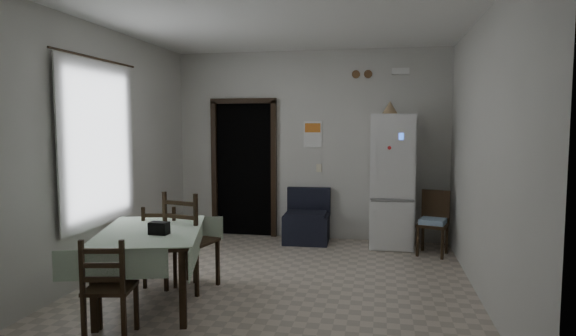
% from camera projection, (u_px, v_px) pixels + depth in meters
% --- Properties ---
extents(ground, '(4.50, 4.50, 0.00)m').
position_uv_depth(ground, '(279.00, 283.00, 5.37)').
color(ground, '#B9AA97').
rests_on(ground, ground).
extents(ceiling, '(4.20, 4.50, 0.02)m').
position_uv_depth(ceiling, '(279.00, 18.00, 5.11)').
color(ceiling, white).
rests_on(ceiling, ground).
extents(wall_back, '(4.20, 0.02, 2.90)m').
position_uv_depth(wall_back, '(310.00, 145.00, 7.44)').
color(wall_back, beige).
rests_on(wall_back, ground).
extents(wall_front, '(4.20, 0.02, 2.90)m').
position_uv_depth(wall_front, '(205.00, 174.00, 3.04)').
color(wall_front, beige).
rests_on(wall_front, ground).
extents(wall_left, '(0.02, 4.50, 2.90)m').
position_uv_depth(wall_left, '(104.00, 152.00, 5.64)').
color(wall_left, beige).
rests_on(wall_left, ground).
extents(wall_right, '(0.02, 4.50, 2.90)m').
position_uv_depth(wall_right, '(483.00, 156.00, 4.84)').
color(wall_right, beige).
rests_on(wall_right, ground).
extents(doorway, '(1.06, 0.52, 2.22)m').
position_uv_depth(doorway, '(248.00, 168.00, 7.87)').
color(doorway, black).
rests_on(doorway, ground).
extents(window_recess, '(0.10, 1.20, 1.60)m').
position_uv_depth(window_recess, '(90.00, 144.00, 5.45)').
color(window_recess, silver).
rests_on(window_recess, ground).
extents(curtain, '(0.02, 1.45, 1.85)m').
position_uv_depth(curtain, '(99.00, 144.00, 5.42)').
color(curtain, beige).
rests_on(curtain, ground).
extents(curtain_rod, '(0.02, 1.60, 0.02)m').
position_uv_depth(curtain_rod, '(97.00, 58.00, 5.34)').
color(curtain_rod, black).
rests_on(curtain_rod, ground).
extents(calendar, '(0.28, 0.02, 0.40)m').
position_uv_depth(calendar, '(313.00, 134.00, 7.40)').
color(calendar, white).
rests_on(calendar, ground).
extents(calendar_image, '(0.24, 0.01, 0.14)m').
position_uv_depth(calendar_image, '(313.00, 128.00, 7.39)').
color(calendar_image, orange).
rests_on(calendar_image, ground).
extents(light_switch, '(0.08, 0.02, 0.12)m').
position_uv_depth(light_switch, '(319.00, 168.00, 7.43)').
color(light_switch, beige).
rests_on(light_switch, ground).
extents(vent_left, '(0.12, 0.03, 0.12)m').
position_uv_depth(vent_left, '(356.00, 74.00, 7.20)').
color(vent_left, brown).
rests_on(vent_left, ground).
extents(vent_right, '(0.12, 0.03, 0.12)m').
position_uv_depth(vent_right, '(368.00, 74.00, 7.16)').
color(vent_right, brown).
rests_on(vent_right, ground).
extents(emergency_light, '(0.25, 0.07, 0.09)m').
position_uv_depth(emergency_light, '(401.00, 71.00, 7.05)').
color(emergency_light, white).
rests_on(emergency_light, ground).
extents(fridge, '(0.63, 0.63, 1.92)m').
position_uv_depth(fridge, '(392.00, 181.00, 6.93)').
color(fridge, silver).
rests_on(fridge, ground).
extents(tan_cone, '(0.25, 0.25, 0.18)m').
position_uv_depth(tan_cone, '(390.00, 107.00, 6.81)').
color(tan_cone, tan).
rests_on(tan_cone, fridge).
extents(navy_seat, '(0.69, 0.67, 0.80)m').
position_uv_depth(navy_seat, '(306.00, 216.00, 7.22)').
color(navy_seat, black).
rests_on(navy_seat, ground).
extents(corner_chair, '(0.47, 0.47, 0.87)m').
position_uv_depth(corner_chair, '(433.00, 223.00, 6.50)').
color(corner_chair, black).
rests_on(corner_chair, ground).
extents(dining_table, '(1.31, 1.63, 0.74)m').
position_uv_depth(dining_table, '(152.00, 267.00, 4.72)').
color(dining_table, '#ADC5A8').
rests_on(dining_table, ground).
extents(black_bag, '(0.18, 0.12, 0.12)m').
position_uv_depth(black_bag, '(159.00, 228.00, 4.50)').
color(black_bag, black).
rests_on(black_bag, dining_table).
extents(dining_chair_far_left, '(0.46, 0.46, 0.89)m').
position_uv_depth(dining_chair_far_left, '(163.00, 244.00, 5.33)').
color(dining_chair_far_left, black).
rests_on(dining_chair_far_left, ground).
extents(dining_chair_far_right, '(0.55, 0.55, 1.07)m').
position_uv_depth(dining_chair_far_right, '(192.00, 240.00, 5.17)').
color(dining_chair_far_right, black).
rests_on(dining_chair_far_right, ground).
extents(dining_chair_near_head, '(0.44, 0.44, 0.87)m').
position_uv_depth(dining_chair_near_head, '(110.00, 287.00, 3.96)').
color(dining_chair_near_head, black).
rests_on(dining_chair_near_head, ground).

